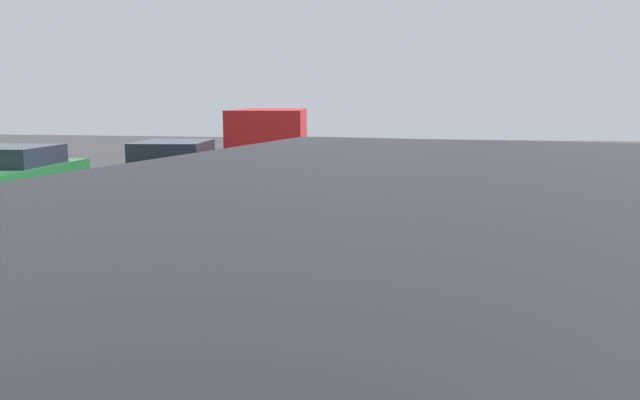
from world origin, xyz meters
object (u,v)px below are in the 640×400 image
object	(u,v)px
parked_sedan_near_left	(9,178)
parked_van_row_back_far	(271,141)
parked_sedan_far_right	(176,170)
art_car_decorated	(340,210)

from	to	relation	value
parked_sedan_near_left	parked_van_row_back_far	bearing A→B (deg)	136.30
parked_sedan_far_right	parked_sedan_near_left	size ratio (longest dim) A/B	1.02
parked_van_row_back_far	parked_sedan_near_left	bearing A→B (deg)	-47.61
parked_van_row_back_far	parked_sedan_far_right	distance (m)	4.09
parked_van_row_back_far	parked_sedan_far_right	bearing A→B (deg)	-29.84
art_car_decorated	parked_van_row_back_far	bearing A→B (deg)	-164.21
art_car_decorated	parked_sedan_far_right	size ratio (longest dim) A/B	1.07
art_car_decorated	parked_sedan_near_left	bearing A→B (deg)	-115.46
art_car_decorated	parked_van_row_back_far	xyz separation A→B (m)	(8.60, 3.39, 0.47)
parked_van_row_back_far	parked_sedan_far_right	xyz separation A→B (m)	(-3.82, 1.39, -0.48)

